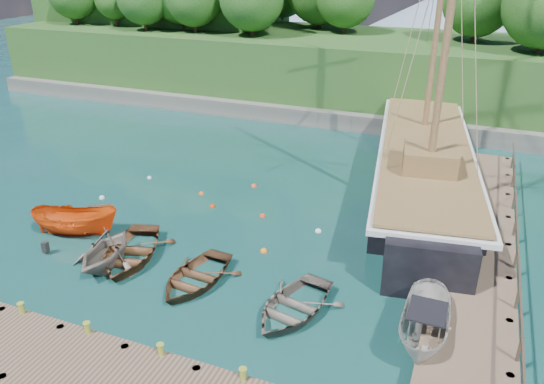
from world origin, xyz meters
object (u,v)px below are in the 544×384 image
(rowboat_0, at_px, (131,258))
(cabin_boat_white, at_px, (423,343))
(rowboat_3, at_px, (293,313))
(motorboat_orange, at_px, (78,234))
(schooner, at_px, (423,172))
(rowboat_2, at_px, (195,283))
(rowboat_1, at_px, (108,265))

(rowboat_0, xyz_separation_m, cabin_boat_white, (13.17, -0.90, 0.00))
(rowboat_3, relative_size, motorboat_orange, 1.00)
(cabin_boat_white, xyz_separation_m, schooner, (-1.83, 13.52, 1.17))
(rowboat_2, bearing_deg, schooner, 65.12)
(rowboat_3, height_order, schooner, schooner)
(rowboat_0, distance_m, motorboat_orange, 3.87)
(motorboat_orange, relative_size, cabin_boat_white, 0.97)
(rowboat_0, bearing_deg, rowboat_1, -140.44)
(rowboat_0, height_order, cabin_boat_white, cabin_boat_white)
(rowboat_3, distance_m, motorboat_orange, 12.15)
(rowboat_1, bearing_deg, rowboat_3, -6.30)
(rowboat_2, distance_m, rowboat_3, 4.54)
(schooner, bearing_deg, cabin_boat_white, -90.63)
(motorboat_orange, xyz_separation_m, cabin_boat_white, (16.94, -1.80, 0.00))
(motorboat_orange, height_order, schooner, schooner)
(cabin_boat_white, height_order, schooner, schooner)
(rowboat_0, height_order, motorboat_orange, motorboat_orange)
(motorboat_orange, bearing_deg, schooner, -68.77)
(cabin_boat_white, relative_size, schooner, 0.16)
(rowboat_2, bearing_deg, cabin_boat_white, 3.35)
(rowboat_0, relative_size, motorboat_orange, 1.10)
(cabin_boat_white, bearing_deg, rowboat_2, 177.87)
(rowboat_0, relative_size, rowboat_2, 1.14)
(rowboat_1, height_order, schooner, schooner)
(rowboat_2, distance_m, cabin_boat_white, 9.46)
(rowboat_0, height_order, rowboat_2, rowboat_0)
(rowboat_2, xyz_separation_m, cabin_boat_white, (9.46, -0.29, 0.00))
(schooner, bearing_deg, rowboat_1, -139.85)
(rowboat_3, relative_size, schooner, 0.15)
(motorboat_orange, bearing_deg, rowboat_1, -136.05)
(rowboat_3, relative_size, cabin_boat_white, 0.96)
(rowboat_3, bearing_deg, rowboat_2, -172.65)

